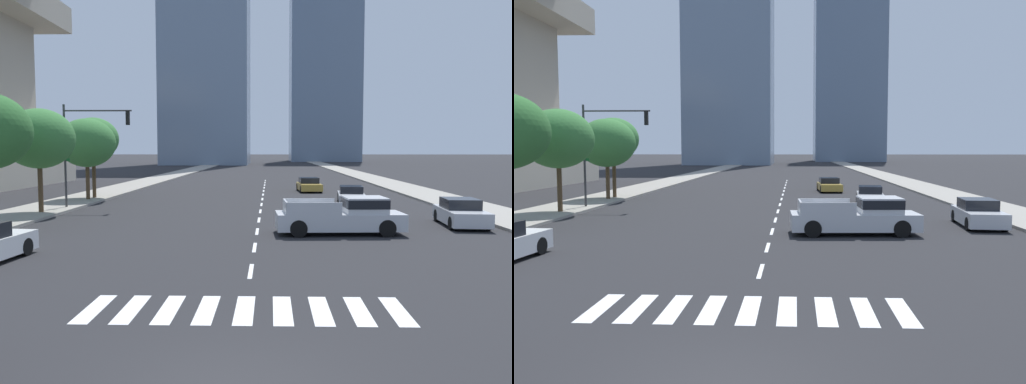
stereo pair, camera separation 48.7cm
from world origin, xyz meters
The scene contains 13 objects.
sidewalk_east centered at (13.61, 30.00, 0.07)m, with size 4.00×260.00×0.15m, color gray.
sidewalk_west centered at (-13.61, 30.00, 0.07)m, with size 4.00×260.00×0.15m, color gray.
crosswalk_near centered at (0.00, 4.38, 0.00)m, with size 7.65×2.29×0.01m.
lane_divider_center centered at (0.00, 32.38, 0.00)m, with size 0.14×50.00×0.01m.
pickup_truck centered at (3.99, 15.78, 0.81)m, with size 5.76×2.30×1.67m.
sedan_silver_0 centered at (10.12, 18.53, 0.62)m, with size 2.15×4.55×1.35m.
sedan_silver_1 centered at (6.32, 29.39, 0.57)m, with size 2.24×4.77×1.22m.
sedan_gold_3 centered at (4.11, 39.79, 0.58)m, with size 2.13×4.43×1.25m.
traffic_signal_far centered at (-10.90, 25.27, 4.56)m, with size 4.60×0.28×6.48m.
street_tree_second centered at (-12.81, 22.47, 4.42)m, with size 4.09×4.09×6.02m.
street_tree_third centered at (-12.81, 30.44, 4.27)m, with size 4.17×4.17×5.91m.
street_tree_fourth centered at (-12.81, 31.85, 4.57)m, with size 3.81×3.81×6.06m.
office_tower_center_skyline centered at (17.76, 164.77, 41.24)m, with size 21.54×23.75×92.40m.
Camera 2 is at (1.09, -7.82, 3.80)m, focal length 36.99 mm.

